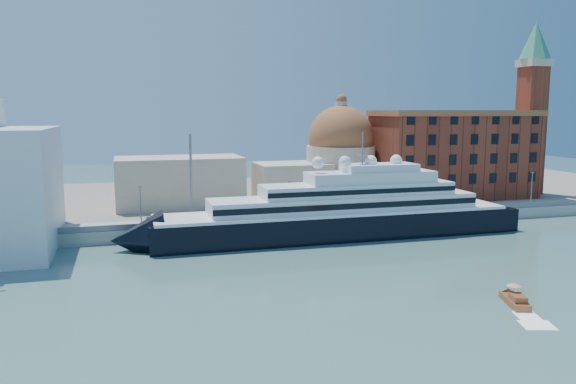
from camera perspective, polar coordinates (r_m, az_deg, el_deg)
name	(u,v)px	position (r m, az deg, el deg)	size (l,w,h in m)	color
ground	(346,271)	(89.34, 5.89, -8.03)	(400.00, 400.00, 0.00)	#345B58
quay	(286,223)	(120.30, -0.24, -3.16)	(180.00, 10.00, 2.50)	gray
land	(246,197)	(159.56, -4.33, -0.47)	(260.00, 72.00, 2.00)	slate
quay_fence	(292,218)	(115.71, 0.38, -2.68)	(180.00, 0.10, 1.20)	slate
superyacht	(325,217)	(110.95, 3.76, -2.58)	(81.83, 11.34, 24.45)	black
water_taxi	(515,300)	(79.59, 22.08, -10.11)	(3.82, 6.47, 2.92)	brown
warehouse	(454,154)	(156.69, 16.47, 3.77)	(43.00, 19.00, 23.25)	brown
campanile	(532,97)	(170.55, 23.56, 8.79)	(8.40, 8.40, 47.00)	brown
church	(284,167)	(143.21, -0.42, 2.57)	(66.00, 18.00, 25.50)	beige
lamp_posts	(228,186)	(114.38, -6.11, 0.57)	(120.80, 2.40, 18.00)	slate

